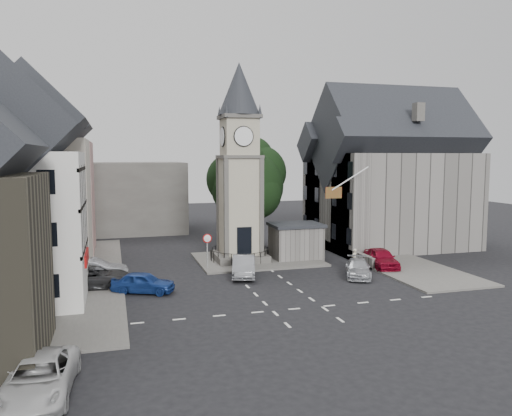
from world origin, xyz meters
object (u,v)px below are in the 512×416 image
object	(u,v)px
car_east_red	(381,258)
pedestrian	(354,258)
stone_shelter	(296,241)
car_west_blue	(143,282)
clock_tower	(239,164)

from	to	relation	value
car_east_red	pedestrian	world-z (taller)	car_east_red
car_east_red	pedestrian	bearing A→B (deg)	175.61
car_east_red	pedestrian	distance (m)	2.13
stone_shelter	car_east_red	bearing A→B (deg)	-42.34
stone_shelter	car_east_red	size ratio (longest dim) A/B	0.95
stone_shelter	car_west_blue	bearing A→B (deg)	-151.50
clock_tower	stone_shelter	xyz separation A→B (m)	(4.80, -0.49, -6.57)
stone_shelter	car_east_red	xyz separation A→B (m)	(5.34, -4.86, -0.78)
clock_tower	car_east_red	world-z (taller)	clock_tower
clock_tower	car_west_blue	distance (m)	13.51
stone_shelter	pedestrian	world-z (taller)	stone_shelter
stone_shelter	car_west_blue	size ratio (longest dim) A/B	1.07
clock_tower	stone_shelter	world-z (taller)	clock_tower
clock_tower	car_east_red	size ratio (longest dim) A/B	3.60
car_west_blue	car_east_red	distance (m)	18.60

